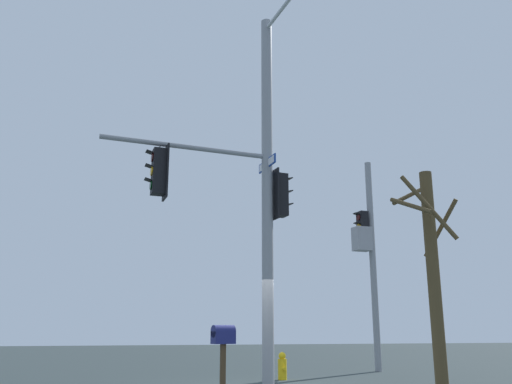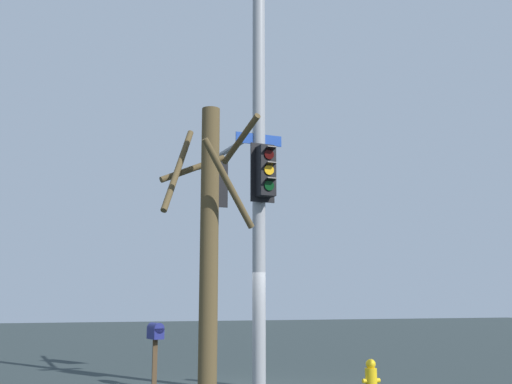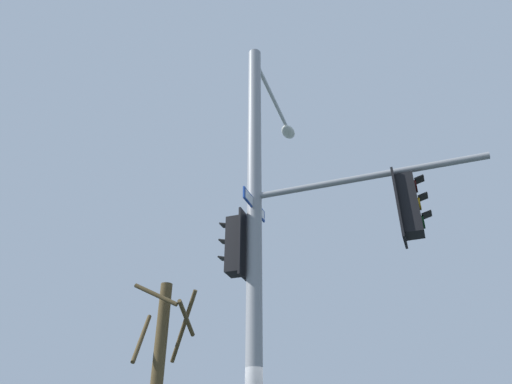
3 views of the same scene
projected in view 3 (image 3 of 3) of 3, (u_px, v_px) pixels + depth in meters
main_signal_pole_assembly at (277, 222)px, 8.50m from camera, size 3.66×4.85×9.55m
bare_tree_behind_pole at (157, 383)px, 10.05m from camera, size 1.52×1.48×4.94m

